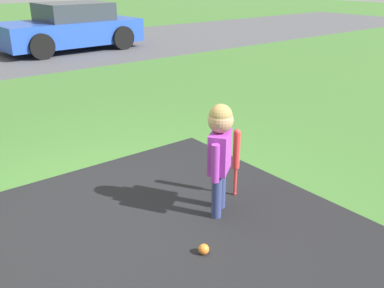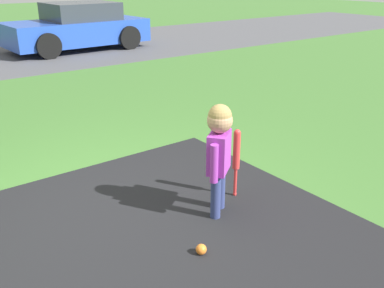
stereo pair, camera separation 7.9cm
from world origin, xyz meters
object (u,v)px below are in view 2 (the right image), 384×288
at_px(baseball_bat, 236,154).
at_px(parked_car, 77,27).
at_px(child, 219,145).
at_px(sports_ball, 201,249).

height_order(baseball_bat, parked_car, parked_car).
bearing_deg(child, parked_car, 37.67).
xyz_separation_m(baseball_bat, sports_ball, (-0.87, -0.56, -0.42)).
bearing_deg(sports_ball, parked_car, 72.06).
relative_size(sports_ball, parked_car, 0.02).
bearing_deg(child, sports_ball, -178.06).
distance_m(baseball_bat, sports_ball, 1.11).
distance_m(child, parked_car, 9.78).
distance_m(baseball_bat, parked_car, 9.55).
bearing_deg(baseball_bat, child, -157.49).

